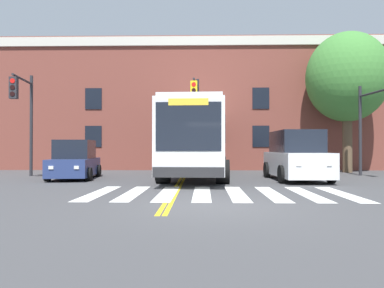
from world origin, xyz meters
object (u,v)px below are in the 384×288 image
at_px(city_bus, 198,139).
at_px(traffic_light_far_corner, 24,107).
at_px(car_navy_near_lane, 75,161).
at_px(street_tree_curbside_large, 347,78).
at_px(traffic_light_overhead, 196,109).
at_px(traffic_light_near_corner, 374,115).
at_px(car_white_far_lane, 296,157).

distance_m(city_bus, traffic_light_far_corner, 8.76).
relative_size(car_navy_near_lane, street_tree_curbside_large, 0.51).
bearing_deg(street_tree_curbside_large, car_navy_near_lane, -161.33).
xyz_separation_m(car_navy_near_lane, traffic_light_far_corner, (-2.78, 0.69, 2.64)).
bearing_deg(city_bus, traffic_light_far_corner, -174.86).
bearing_deg(traffic_light_overhead, traffic_light_far_corner, -164.38).
bearing_deg(street_tree_curbside_large, city_bus, -158.51).
height_order(traffic_light_near_corner, street_tree_curbside_large, street_tree_curbside_large).
xyz_separation_m(car_navy_near_lane, traffic_light_overhead, (5.72, 3.06, 2.79)).
xyz_separation_m(city_bus, car_white_far_lane, (4.47, -2.02, -0.85)).
relative_size(car_white_far_lane, traffic_light_far_corner, 0.95).
distance_m(traffic_light_near_corner, traffic_light_far_corner, 17.36).
bearing_deg(car_navy_near_lane, street_tree_curbside_large, 18.67).
height_order(car_navy_near_lane, traffic_light_far_corner, traffic_light_far_corner).
height_order(traffic_light_far_corner, street_tree_curbside_large, street_tree_curbside_large).
height_order(traffic_light_near_corner, traffic_light_far_corner, traffic_light_far_corner).
xyz_separation_m(traffic_light_near_corner, traffic_light_far_corner, (-17.35, -0.52, 0.37)).
xyz_separation_m(traffic_light_near_corner, traffic_light_overhead, (-8.86, 1.86, 0.51)).
xyz_separation_m(city_bus, street_tree_curbside_large, (8.94, 3.52, 3.79)).
bearing_deg(city_bus, car_navy_near_lane, -165.87).
height_order(city_bus, car_navy_near_lane, city_bus).
distance_m(city_bus, car_navy_near_lane, 6.08).
xyz_separation_m(car_white_far_lane, street_tree_curbside_large, (4.47, 5.54, 4.63)).
xyz_separation_m(city_bus, traffic_light_near_corner, (8.77, -0.25, 1.21)).
xyz_separation_m(traffic_light_overhead, street_tree_curbside_large, (9.03, 1.92, 2.06)).
bearing_deg(street_tree_curbside_large, traffic_light_far_corner, -166.23).
distance_m(city_bus, traffic_light_overhead, 2.35).
bearing_deg(traffic_light_near_corner, traffic_light_overhead, 168.17).
relative_size(traffic_light_far_corner, street_tree_curbside_large, 0.62).
bearing_deg(car_white_far_lane, traffic_light_overhead, 141.51).
bearing_deg(traffic_light_near_corner, street_tree_curbside_large, 87.41).
distance_m(traffic_light_near_corner, street_tree_curbside_large, 4.57).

